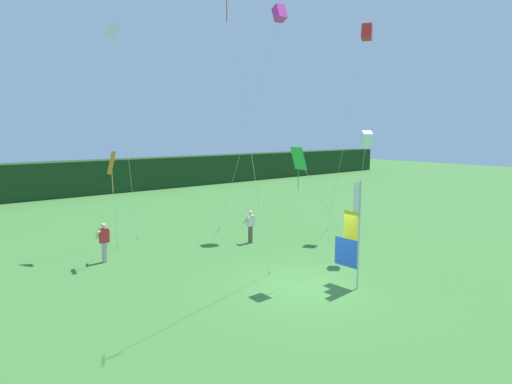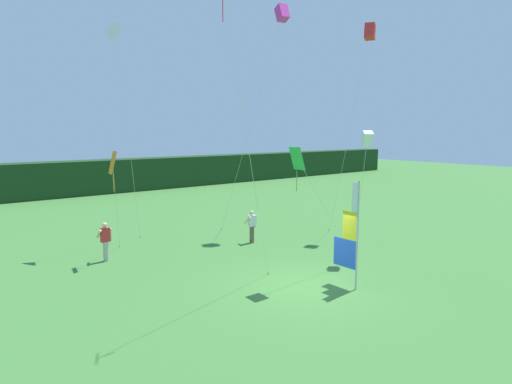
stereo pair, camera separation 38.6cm
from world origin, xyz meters
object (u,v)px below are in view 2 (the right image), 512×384
person_mid_field (252,226)px  kite_red_box_6 (370,33)px  kite_white_delta_0 (117,33)px  kite_green_diamond_4 (300,165)px  kite_orange_diamond_1 (113,166)px  kite_white_box_5 (367,139)px  kite_red_diamond_3 (229,24)px  banner_flag (350,237)px  person_near_banner (105,241)px  kite_magenta_box_2 (282,14)px

person_mid_field → kite_red_box_6: bearing=-17.2°
kite_white_delta_0 → kite_green_diamond_4: size_ratio=2.09×
kite_orange_diamond_1 → kite_white_box_5: size_ratio=0.85×
person_mid_field → kite_green_diamond_4: bearing=-111.4°
kite_orange_diamond_1 → kite_green_diamond_4: size_ratio=0.94×
kite_orange_diamond_1 → kite_green_diamond_4: (4.05, -6.55, 0.26)m
kite_green_diamond_4 → person_mid_field: bearing=68.6°
kite_red_diamond_3 → person_mid_field: bearing=47.3°
kite_red_box_6 → kite_green_diamond_4: bearing=-156.6°
banner_flag → person_mid_field: bearing=80.8°
kite_red_diamond_3 → kite_white_box_5: kite_red_diamond_3 is taller
kite_orange_diamond_1 → kite_red_diamond_3: kite_red_diamond_3 is taller
banner_flag → kite_white_delta_0: (-3.82, 10.17, 7.79)m
person_mid_field → kite_red_box_6: 11.29m
banner_flag → kite_red_box_6: size_ratio=0.35×
person_near_banner → kite_white_delta_0: bearing=50.7°
kite_orange_diamond_1 → kite_magenta_box_2: size_ratio=0.39×
kite_orange_diamond_1 → person_near_banner: bearing=146.0°
banner_flag → kite_red_box_6: 12.09m
kite_green_diamond_4 → kite_white_box_5: bearing=6.3°
banner_flag → kite_green_diamond_4: (-1.02, 1.41, 2.40)m
person_mid_field → person_near_banner: bearing=168.0°
kite_white_delta_0 → kite_red_box_6: bearing=-25.5°
kite_magenta_box_2 → kite_red_box_6: (3.08, -3.15, -1.02)m
kite_orange_diamond_1 → kite_magenta_box_2: (9.13, 0.13, 7.29)m
kite_green_diamond_4 → person_near_banner: bearing=123.0°
person_near_banner → person_mid_field: size_ratio=1.04×
person_mid_field → kite_magenta_box_2: 10.87m
kite_magenta_box_2 → kite_green_diamond_4: size_ratio=2.44×
kite_white_box_5 → kite_red_box_6: bearing=38.1°
kite_red_box_6 → kite_white_box_5: bearing=-141.9°
kite_red_diamond_3 → kite_red_box_6: kite_red_box_6 is taller
banner_flag → kite_red_diamond_3: 7.79m
kite_magenta_box_2 → kite_red_box_6: bearing=-45.6°
kite_red_diamond_3 → kite_magenta_box_2: bearing=40.3°
kite_white_box_5 → kite_red_box_6: size_ratio=0.50×
kite_red_box_6 → kite_red_diamond_3: bearing=-161.4°
person_mid_field → kite_orange_diamond_1: bearing=169.5°
person_mid_field → kite_red_box_6: kite_red_box_6 is taller
banner_flag → kite_red_diamond_3: (-4.13, 1.15, 6.51)m
person_near_banner → kite_magenta_box_2: size_ratio=0.14×
person_near_banner → kite_green_diamond_4: (4.41, -6.79, 3.31)m
person_near_banner → kite_magenta_box_2: kite_magenta_box_2 is taller
person_near_banner → person_mid_field: (6.53, -1.39, -0.03)m
kite_white_box_5 → person_mid_field: bearing=113.3°
kite_red_diamond_3 → kite_green_diamond_4: kite_red_diamond_3 is taller
person_near_banner → kite_orange_diamond_1: 3.08m
person_mid_field → kite_red_diamond_3: 10.72m
kite_green_diamond_4 → kite_red_box_6: bearing=23.4°
kite_green_diamond_4 → kite_red_box_6: size_ratio=0.45×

